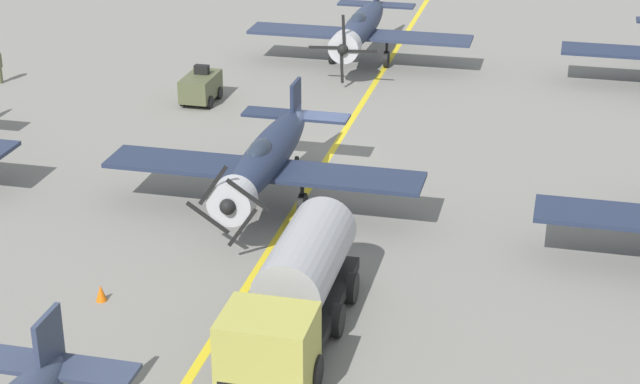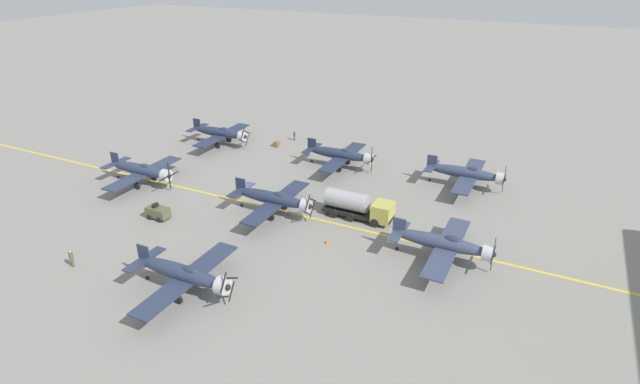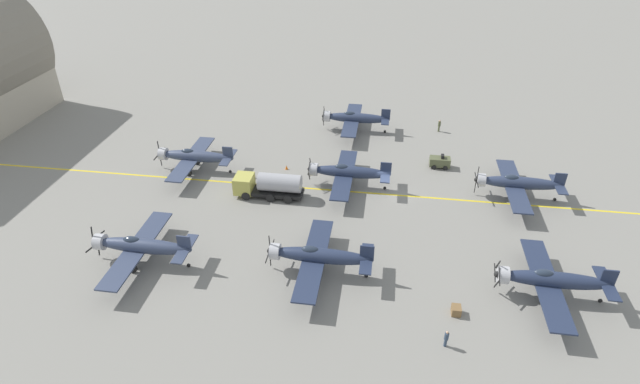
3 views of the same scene
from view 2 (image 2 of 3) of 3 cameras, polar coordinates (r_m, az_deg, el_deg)
name	(u,v)px [view 2 (image 2 of 3)]	position (r m, az deg, el deg)	size (l,w,h in m)	color
ground_plane	(245,202)	(60.73, -8.54, -1.17)	(400.00, 400.00, 0.00)	gray
taxiway_stripe	(245,202)	(60.73, -8.54, -1.17)	(0.30, 160.00, 0.01)	yellow
airplane_mid_left	(341,154)	(69.14, 2.40, 4.31)	(12.00, 9.98, 3.80)	#232D46
airplane_far_center	(444,243)	(49.34, 13.98, -5.72)	(12.00, 9.98, 3.80)	#353F59
airplane_mid_right	(184,274)	(45.23, -15.24, -9.01)	(12.00, 9.98, 3.65)	#28324C
airplane_near_center	(142,170)	(67.90, -19.71, 2.37)	(12.00, 9.98, 3.80)	#2A344E
airplane_near_left	(221,133)	(79.33, -11.29, 6.66)	(12.00, 9.98, 3.65)	#222C46
airplane_far_left	(467,173)	(65.68, 16.41, 2.08)	(12.00, 9.98, 3.78)	#313B54
airplane_mid_center	(274,199)	(56.61, -5.25, -0.77)	(12.00, 9.98, 3.65)	#242E47
fuel_tanker	(358,206)	(56.06, 4.38, -1.59)	(2.67, 8.00, 2.98)	black
tow_tractor	(158,212)	(59.00, -18.03, -2.19)	(1.57, 2.60, 1.79)	#515638
ground_crew_walking	(72,258)	(53.13, -26.53, -6.77)	(0.39, 0.39, 1.80)	#515638
ground_crew_inspecting	(294,135)	(80.34, -2.94, 6.51)	(0.35, 0.35, 1.62)	#334256
supply_crate_by_tanker	(277,144)	(78.04, -4.98, 5.48)	(0.94, 0.78, 0.78)	brown
traffic_cone	(327,241)	(51.61, 0.80, -5.64)	(0.36, 0.36, 0.55)	orange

